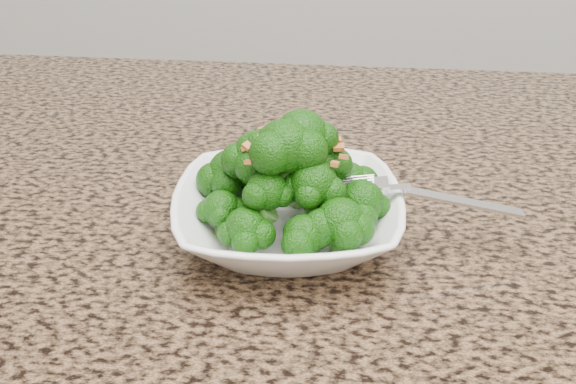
# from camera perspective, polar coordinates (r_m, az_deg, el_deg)

# --- Properties ---
(granite_counter) EXTENTS (1.64, 1.04, 0.03)m
(granite_counter) POSITION_cam_1_polar(r_m,az_deg,el_deg) (0.63, 10.78, -6.94)
(granite_counter) COLOR brown
(granite_counter) RESTS_ON cabinet
(bowl) EXTENTS (0.22, 0.22, 0.05)m
(bowl) POSITION_cam_1_polar(r_m,az_deg,el_deg) (0.63, 0.00, -2.02)
(bowl) COLOR white
(bowl) RESTS_ON granite_counter
(broccoli_pile) EXTENTS (0.18, 0.18, 0.08)m
(broccoli_pile) POSITION_cam_1_polar(r_m,az_deg,el_deg) (0.60, 0.00, 3.19)
(broccoli_pile) COLOR #155309
(broccoli_pile) RESTS_ON bowl
(garlic_topping) EXTENTS (0.11, 0.11, 0.01)m
(garlic_topping) POSITION_cam_1_polar(r_m,az_deg,el_deg) (0.59, 0.00, 6.91)
(garlic_topping) COLOR #C06D2E
(garlic_topping) RESTS_ON broccoli_pile
(fork) EXTENTS (0.18, 0.04, 0.01)m
(fork) POSITION_cam_1_polar(r_m,az_deg,el_deg) (0.63, 9.09, 0.30)
(fork) COLOR silver
(fork) RESTS_ON bowl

